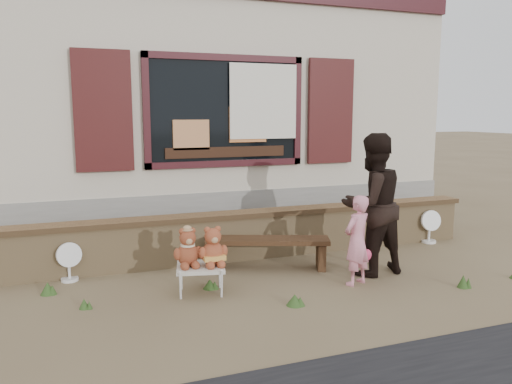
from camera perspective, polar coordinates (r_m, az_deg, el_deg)
name	(u,v)px	position (r m, az deg, el deg)	size (l,w,h in m)	color
ground	(273,279)	(6.22, 1.92, -9.95)	(80.00, 80.00, 0.00)	brown
shopfront	(189,114)	(10.19, -7.61, 8.78)	(8.04, 5.13, 4.00)	#C1B39C
brick_wall	(246,234)	(7.03, -1.12, -4.83)	(7.10, 0.36, 0.67)	tan
bench	(267,246)	(6.55, 1.31, -6.23)	(1.62, 0.89, 0.41)	#352112
folding_chair	(201,268)	(5.72, -6.35, -8.63)	(0.62, 0.57, 0.33)	beige
teddy_bear_left	(188,247)	(5.65, -7.82, -6.20)	(0.33, 0.28, 0.45)	brown
teddy_bear_right	(213,245)	(5.65, -4.96, -6.09)	(0.33, 0.29, 0.46)	brown
child	(357,240)	(6.02, 11.46, -5.43)	(0.39, 0.26, 1.08)	pink
adult	(372,205)	(6.40, 13.10, -1.41)	(0.87, 0.67, 1.78)	black
fan_left	(69,262)	(6.51, -20.62, -7.45)	(0.31, 0.20, 0.48)	white
fan_right	(429,226)	(8.32, 19.21, -3.72)	(0.33, 0.22, 0.52)	white
grass_tufts	(263,288)	(5.74, 0.77, -10.96)	(5.56, 1.58, 0.15)	#2F4D1E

